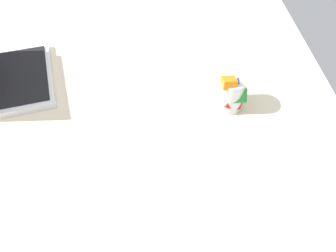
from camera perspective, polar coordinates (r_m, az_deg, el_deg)
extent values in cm
cube|color=beige|center=(125.16, -6.43, -0.96)|extent=(180.00, 140.00, 18.00)
cube|color=silver|center=(137.78, -21.99, 6.67)|extent=(36.52, 28.43, 2.00)
cube|color=black|center=(136.80, -21.52, 7.19)|extent=(31.53, 21.83, 0.40)
cylinder|color=silver|center=(118.12, 9.45, 5.08)|extent=(9.00, 9.00, 11.00)
cube|color=red|center=(118.45, 9.61, 3.85)|extent=(6.41, 7.34, 6.31)
cube|color=#268C33|center=(117.38, 10.56, 4.95)|extent=(7.50, 5.49, 6.39)
cube|color=blue|center=(115.93, 9.57, 6.23)|extent=(5.85, 6.42, 5.11)
cube|color=orange|center=(112.53, 9.28, 6.52)|extent=(4.60, 4.61, 4.01)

